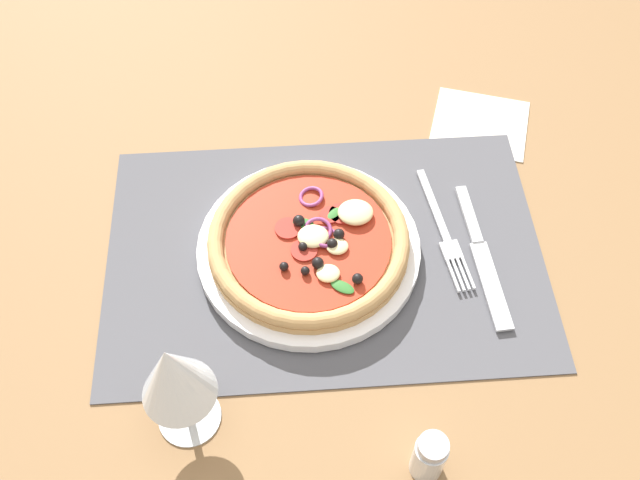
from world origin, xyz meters
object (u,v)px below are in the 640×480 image
fork (445,234)px  knife (482,256)px  pepper_shaker (429,457)px  wine_glass (173,375)px  napkin (480,123)px  plate (309,249)px  pizza (309,240)px

fork → knife: knife is taller
pepper_shaker → wine_glass: bearing=-16.2°
fork → knife: (-3.79, 3.36, 0.03)cm
fork → pepper_shaker: 27.96cm
knife → wine_glass: (33.32, 17.01, 9.54)cm
fork → napkin: bearing=147.9°
plate → fork: 16.34cm
plate → knife: (-20.07, 2.08, -0.47)cm
knife → wine_glass: wine_glass is taller
plate → fork: bearing=-175.5°
pizza → napkin: size_ratio=1.88×
fork → napkin: size_ratio=1.46×
pizza → wine_glass: bearing=55.0°
fork → knife: 5.07cm
pepper_shaker → fork: bearing=-103.3°
fork → plate: bearing=-94.0°
napkin → knife: bearing=79.2°
fork → wine_glass: wine_glass is taller
plate → wine_glass: wine_glass is taller
napkin → wine_glass: bearing=45.8°
wine_glass → napkin: size_ratio=1.21×
fork → wine_glass: (29.53, 20.37, 9.57)cm
knife → napkin: 21.81cm
fork → wine_glass: 37.13cm
plate → pizza: (-0.11, -0.02, 1.82)cm
knife → napkin: bearing=165.2°
napkin → plate: bearing=38.7°
knife → napkin: (-4.09, -21.42, -0.47)cm
knife → napkin: knife is taller
knife → wine_glass: size_ratio=1.35×
wine_glass → plate: bearing=-124.8°
pizza → fork: pizza is taller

